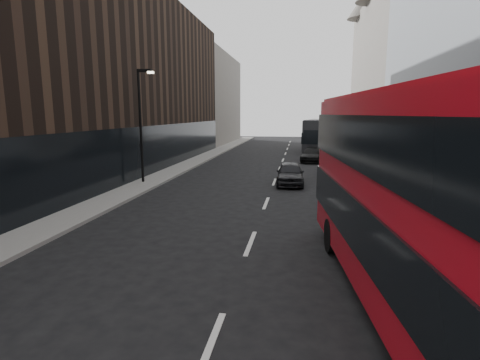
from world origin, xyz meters
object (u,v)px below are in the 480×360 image
at_px(car_a, 290,173).
at_px(car_b, 330,169).
at_px(red_bus, 431,196).
at_px(street_lamp, 141,118).
at_px(car_c, 312,155).
at_px(grey_bus, 319,134).

relative_size(car_a, car_b, 1.07).
distance_m(red_bus, car_a, 15.99).
xyz_separation_m(street_lamp, red_bus, (12.59, -14.14, -1.43)).
height_order(street_lamp, car_a, street_lamp).
bearing_deg(car_c, car_a, -90.49).
distance_m(street_lamp, car_c, 17.51).
distance_m(red_bus, car_c, 27.49).
bearing_deg(car_c, street_lamp, -122.04).
xyz_separation_m(street_lamp, grey_bus, (12.02, 23.77, -2.16)).
bearing_deg(red_bus, grey_bus, 84.63).
bearing_deg(car_a, street_lamp, -173.26).
xyz_separation_m(car_a, car_c, (1.68, 11.85, -0.08)).
bearing_deg(car_a, car_c, 80.28).
bearing_deg(grey_bus, car_b, -83.17).
bearing_deg(car_c, grey_bus, 91.72).
bearing_deg(grey_bus, car_a, -89.89).
relative_size(grey_bus, car_c, 2.73).
height_order(street_lamp, car_c, street_lamp).
relative_size(car_a, car_c, 0.95).
xyz_separation_m(street_lamp, car_c, (10.94, 13.21, -3.55)).
bearing_deg(car_b, grey_bus, 91.57).
relative_size(grey_bus, car_b, 3.05).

